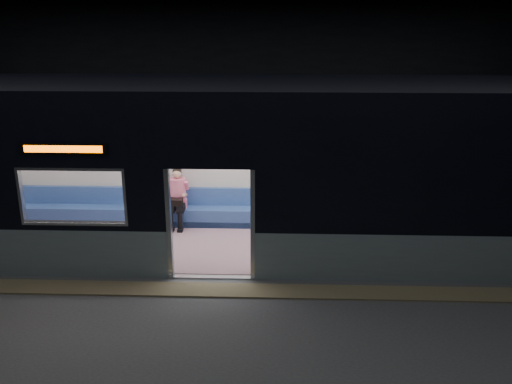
{
  "coord_description": "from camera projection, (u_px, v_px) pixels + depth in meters",
  "views": [
    {
      "loc": [
        1.12,
        -7.8,
        4.45
      ],
      "look_at": [
        0.75,
        2.3,
        1.24
      ],
      "focal_mm": 38.0,
      "sensor_mm": 36.0,
      "label": 1
    }
  ],
  "objects": [
    {
      "name": "station_floor",
      "position": [
        205.0,
        307.0,
        8.82
      ],
      "size": [
        24.0,
        14.0,
        0.01
      ],
      "primitive_type": "cube",
      "color": "#47494C",
      "rests_on": "ground"
    },
    {
      "name": "station_envelope",
      "position": [
        197.0,
        78.0,
        7.7
      ],
      "size": [
        24.0,
        14.0,
        5.0
      ],
      "color": "black",
      "rests_on": "station_floor"
    },
    {
      "name": "tactile_strip",
      "position": [
        209.0,
        290.0,
        9.33
      ],
      "size": [
        22.8,
        0.5,
        0.03
      ],
      "primitive_type": "cube",
      "color": "#8C7F59",
      "rests_on": "station_floor"
    },
    {
      "name": "metro_car",
      "position": [
        218.0,
        159.0,
        10.68
      ],
      "size": [
        18.0,
        3.04,
        3.35
      ],
      "color": "#889AA2",
      "rests_on": "station_floor"
    },
    {
      "name": "passenger",
      "position": [
        177.0,
        194.0,
        11.99
      ],
      "size": [
        0.39,
        0.66,
        1.33
      ],
      "rotation": [
        0.0,
        0.0,
        -0.08
      ],
      "color": "black",
      "rests_on": "metro_car"
    },
    {
      "name": "handbag",
      "position": [
        176.0,
        202.0,
        11.82
      ],
      "size": [
        0.28,
        0.24,
        0.14
      ],
      "primitive_type": "cube",
      "rotation": [
        0.0,
        0.0,
        -0.02
      ],
      "color": "black",
      "rests_on": "passenger"
    },
    {
      "name": "transit_map",
      "position": [
        452.0,
        164.0,
        11.87
      ],
      "size": [
        0.9,
        0.03,
        0.58
      ],
      "primitive_type": "cube",
      "color": "white",
      "rests_on": "metro_car"
    }
  ]
}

